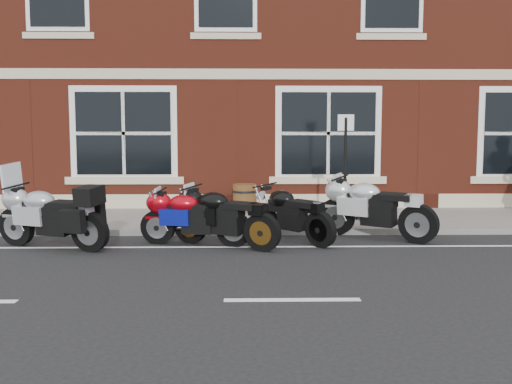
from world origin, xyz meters
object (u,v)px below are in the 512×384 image
at_px(moto_touring_silver, 50,214).
at_px(moto_sport_silver, 374,207).
at_px(barrel_planter, 245,198).
at_px(parking_sign, 345,163).
at_px(moto_naked_black, 291,212).
at_px(moto_sport_black, 224,215).
at_px(moto_sport_red, 193,216).

height_order(moto_touring_silver, moto_sport_silver, moto_touring_silver).
xyz_separation_m(barrel_planter, parking_sign, (1.96, -2.34, 0.94)).
distance_m(moto_naked_black, parking_sign, 1.64).
bearing_deg(moto_touring_silver, moto_naked_black, -60.87).
height_order(moto_naked_black, parking_sign, parking_sign).
relative_size(moto_naked_black, barrel_planter, 2.53).
relative_size(moto_sport_black, moto_sport_silver, 0.96).
bearing_deg(moto_naked_black, moto_sport_black, 162.16).
xyz_separation_m(moto_sport_red, barrel_planter, (0.90, 3.50, -0.07)).
height_order(moto_touring_silver, parking_sign, parking_sign).
height_order(moto_sport_black, barrel_planter, moto_sport_black).
bearing_deg(parking_sign, moto_sport_silver, -49.78).
bearing_deg(parking_sign, moto_sport_black, -148.75).
distance_m(moto_touring_silver, moto_sport_black, 2.96).
xyz_separation_m(moto_touring_silver, parking_sign, (5.28, 1.37, 0.80)).
bearing_deg(moto_naked_black, moto_touring_silver, 147.45).
height_order(moto_sport_silver, moto_naked_black, moto_sport_silver).
height_order(moto_sport_red, parking_sign, parking_sign).
height_order(moto_sport_black, parking_sign, parking_sign).
xyz_separation_m(moto_sport_red, parking_sign, (2.86, 1.16, 0.88)).
bearing_deg(barrel_planter, parking_sign, -50.03).
height_order(moto_touring_silver, moto_sport_black, moto_touring_silver).
distance_m(moto_sport_red, moto_naked_black, 1.76).
bearing_deg(moto_touring_silver, barrel_planter, -20.26).
relative_size(moto_touring_silver, moto_sport_silver, 1.07).
xyz_separation_m(moto_sport_black, barrel_planter, (0.36, 3.65, -0.10)).
bearing_deg(moto_sport_black, moto_naked_black, -36.92).
distance_m(moto_sport_silver, barrel_planter, 3.79).
distance_m(moto_touring_silver, barrel_planter, 4.98).
distance_m(moto_sport_red, barrel_planter, 3.61).
height_order(moto_sport_red, moto_naked_black, moto_naked_black).
bearing_deg(moto_sport_silver, parking_sign, 74.77).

